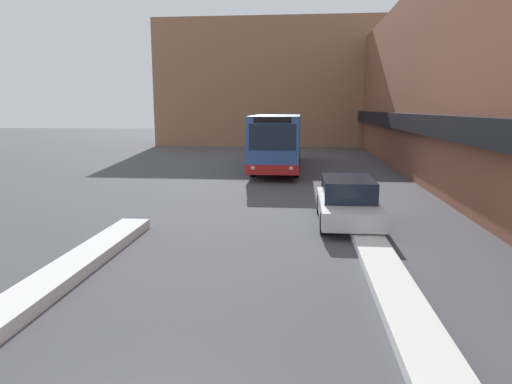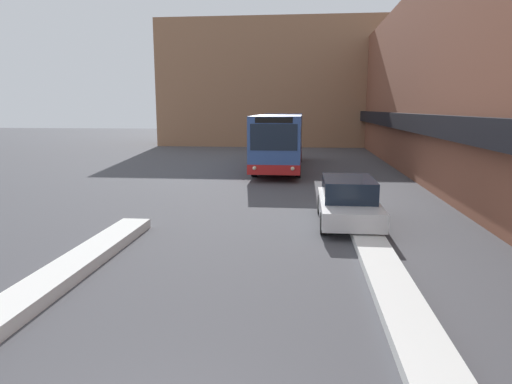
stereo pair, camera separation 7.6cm
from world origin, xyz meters
name	(u,v)px [view 1 (the left image)]	position (x,y,z in m)	size (l,w,h in m)	color
building_row_right	(449,84)	(9.98, 24.00, 5.14)	(5.50, 60.00, 10.32)	brown
building_backdrop_far	(286,85)	(0.00, 45.19, 6.19)	(26.00, 8.00, 12.37)	#996B4C
snow_bank_left	(36,293)	(-3.60, 4.53, 0.14)	(0.90, 11.34, 0.28)	silver
snow_bank_right	(387,274)	(3.60, 6.38, 0.11)	(0.90, 10.89, 0.22)	silver
city_bus	(278,140)	(0.20, 25.25, 1.82)	(2.72, 12.16, 3.37)	#335193
parked_car_front	(347,201)	(3.20, 11.42, 0.76)	(1.89, 4.51, 1.50)	silver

